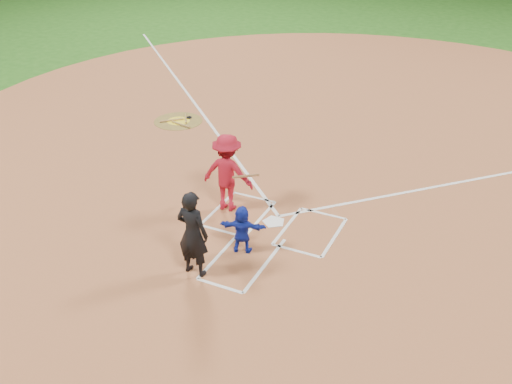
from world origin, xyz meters
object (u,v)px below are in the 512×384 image
at_px(on_deck_circle, 178,121).
at_px(catcher, 242,229).
at_px(home_plate, 274,222).
at_px(batter_at_plate, 227,173).
at_px(umpire, 193,234).

xyz_separation_m(on_deck_circle, catcher, (5.58, -6.08, 0.57)).
height_order(home_plate, on_deck_circle, home_plate).
bearing_deg(home_plate, batter_at_plate, -5.48).
relative_size(home_plate, batter_at_plate, 0.29).
height_order(home_plate, umpire, umpire).
relative_size(home_plate, umpire, 0.30).
height_order(home_plate, catcher, catcher).
height_order(on_deck_circle, umpire, umpire).
distance_m(on_deck_circle, catcher, 8.27).
height_order(on_deck_circle, batter_at_plate, batter_at_plate).
bearing_deg(umpire, home_plate, -103.42).
relative_size(on_deck_circle, umpire, 0.85).
bearing_deg(batter_at_plate, catcher, -52.68).
bearing_deg(batter_at_plate, on_deck_circle, 134.17).
xyz_separation_m(home_plate, umpire, (-0.72, -2.60, 0.99)).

